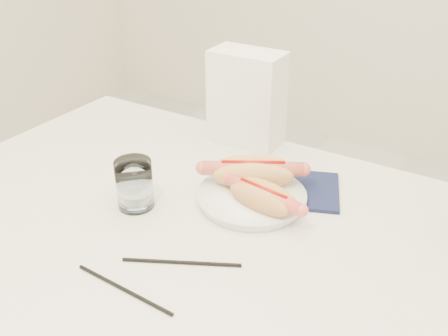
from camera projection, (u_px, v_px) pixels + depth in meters
The scene contains 9 objects.
table at pixel (202, 255), 0.93m from camera, with size 1.20×0.80×0.75m.
plate at pixel (252, 198), 0.97m from camera, with size 0.20×0.20×0.02m, color white.
hotdog_left at pixel (253, 172), 0.99m from camera, with size 0.19×0.14×0.05m.
hotdog_right at pixel (263, 197), 0.92m from camera, with size 0.17×0.08×0.04m.
water_glass at pixel (134, 184), 0.94m from camera, with size 0.07×0.07×0.10m, color silver.
chopstick_near at pixel (182, 262), 0.82m from camera, with size 0.01×0.01×0.19m, color black.
chopstick_far at pixel (124, 289), 0.76m from camera, with size 0.01×0.01×0.19m, color black.
napkin_box at pixel (247, 98), 1.16m from camera, with size 0.16×0.09×0.22m, color white.
navy_napkin at pixel (302, 189), 1.01m from camera, with size 0.15×0.15×0.01m, color #111737.
Camera 1 is at (0.42, -0.61, 1.28)m, focal length 40.55 mm.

